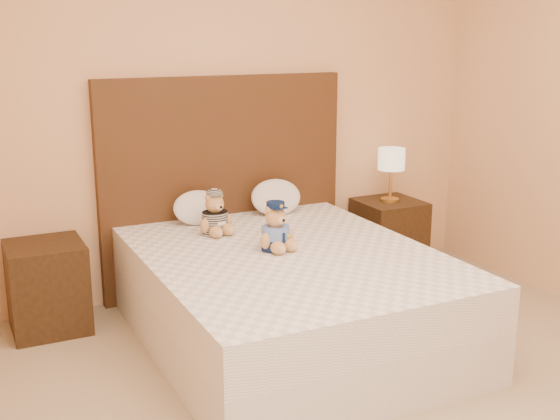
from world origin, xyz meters
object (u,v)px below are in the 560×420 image
object	(u,v)px
lamp	(391,162)
pillow_left	(198,206)
nightstand_left	(47,287)
teddy_police	(276,226)
nightstand_right	(388,236)
teddy_prisoner	(215,213)
pillow_right	(276,196)
bed	(289,297)

from	to	relation	value
lamp	pillow_left	world-z (taller)	lamp
nightstand_left	lamp	distance (m)	2.56
nightstand_left	teddy_police	xyz separation A→B (m)	(1.21, -0.71, 0.42)
nightstand_right	teddy_prisoner	bearing A→B (deg)	-170.50
pillow_right	nightstand_right	bearing A→B (deg)	-1.84
nightstand_left	pillow_right	distance (m)	1.62
pillow_left	nightstand_right	bearing A→B (deg)	-1.14
teddy_police	pillow_left	size ratio (longest dim) A/B	0.85
nightstand_left	teddy_police	bearing A→B (deg)	-30.61
pillow_right	pillow_left	bearing A→B (deg)	180.00
pillow_left	bed	bearing A→B (deg)	-72.70
lamp	teddy_prisoner	xyz separation A→B (m)	(-1.49, -0.25, -0.16)
nightstand_left	lamp	bearing A→B (deg)	0.00
nightstand_right	teddy_police	bearing A→B (deg)	-151.15
teddy_prisoner	nightstand_left	bearing A→B (deg)	153.94
nightstand_left	teddy_prisoner	world-z (taller)	teddy_prisoner
nightstand_left	teddy_prisoner	size ratio (longest dim) A/B	2.04
lamp	teddy_police	bearing A→B (deg)	-151.15
teddy_prisoner	pillow_left	world-z (taller)	teddy_prisoner
nightstand_left	teddy_prisoner	bearing A→B (deg)	-13.96
nightstand_right	teddy_prisoner	world-z (taller)	teddy_prisoner
pillow_left	teddy_police	bearing A→B (deg)	-73.93
bed	teddy_prisoner	size ratio (longest dim) A/B	7.43
teddy_police	teddy_prisoner	distance (m)	0.50
bed	teddy_prisoner	xyz separation A→B (m)	(-0.24, 0.55, 0.41)
bed	teddy_police	world-z (taller)	teddy_police
lamp	pillow_left	bearing A→B (deg)	178.86
nightstand_left	lamp	world-z (taller)	lamp
teddy_police	nightstand_left	bearing A→B (deg)	136.43
teddy_police	teddy_prisoner	world-z (taller)	teddy_police
lamp	bed	bearing A→B (deg)	-147.38
lamp	teddy_police	world-z (taller)	lamp
teddy_prisoner	nightstand_right	bearing A→B (deg)	-2.60
bed	nightstand_left	distance (m)	1.48
nightstand_right	pillow_left	size ratio (longest dim) A/B	1.63
pillow_right	lamp	bearing A→B (deg)	-1.84
nightstand_right	teddy_prisoner	size ratio (longest dim) A/B	2.04
bed	lamp	size ratio (longest dim) A/B	5.00
bed	nightstand_left	size ratio (longest dim) A/B	3.64
bed	teddy_prisoner	distance (m)	0.73
teddy_police	teddy_prisoner	size ratio (longest dim) A/B	1.06
lamp	teddy_police	distance (m)	1.49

